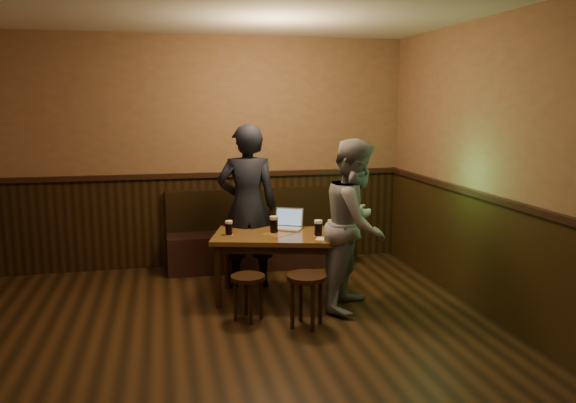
% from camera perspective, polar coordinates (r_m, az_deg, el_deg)
% --- Properties ---
extents(room, '(5.04, 6.04, 2.84)m').
position_cam_1_polar(room, '(4.24, -5.49, -0.97)').
color(room, black).
rests_on(room, ground).
extents(bench, '(2.20, 0.50, 0.95)m').
position_cam_1_polar(bench, '(6.96, -3.07, -4.08)').
color(bench, black).
rests_on(bench, ground).
extents(pub_table, '(1.42, 1.04, 0.69)m').
position_cam_1_polar(pub_table, '(5.74, -1.11, -4.20)').
color(pub_table, brown).
rests_on(pub_table, ground).
extents(stool_left, '(0.33, 0.33, 0.43)m').
position_cam_1_polar(stool_left, '(5.26, -4.09, -8.41)').
color(stool_left, black).
rests_on(stool_left, ground).
extents(stool_right, '(0.41, 0.41, 0.49)m').
position_cam_1_polar(stool_right, '(5.09, 1.90, -8.49)').
color(stool_right, black).
rests_on(stool_right, ground).
extents(pint_left, '(0.10, 0.10, 0.15)m').
position_cam_1_polar(pint_left, '(5.70, -6.03, -2.68)').
color(pint_left, '#A01B13').
rests_on(pint_left, pub_table).
extents(pint_mid, '(0.11, 0.11, 0.18)m').
position_cam_1_polar(pint_mid, '(5.75, -1.44, -2.36)').
color(pint_mid, '#A01B13').
rests_on(pint_mid, pub_table).
extents(pint_right, '(0.11, 0.11, 0.16)m').
position_cam_1_polar(pint_right, '(5.63, 3.09, -2.71)').
color(pint_right, '#A01B13').
rests_on(pint_right, pub_table).
extents(laptop, '(0.38, 0.35, 0.21)m').
position_cam_1_polar(laptop, '(5.95, -0.01, -2.25)').
color(laptop, silver).
rests_on(laptop, pub_table).
extents(menu, '(0.26, 0.24, 0.00)m').
position_cam_1_polar(menu, '(5.52, 4.03, -3.82)').
color(menu, silver).
rests_on(menu, pub_table).
extents(person_suit, '(0.69, 0.48, 1.79)m').
position_cam_1_polar(person_suit, '(6.09, -4.15, -0.51)').
color(person_suit, black).
rests_on(person_suit, ground).
extents(person_grey, '(0.98, 1.03, 1.67)m').
position_cam_1_polar(person_grey, '(5.50, 6.90, -2.34)').
color(person_grey, gray).
rests_on(person_grey, ground).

